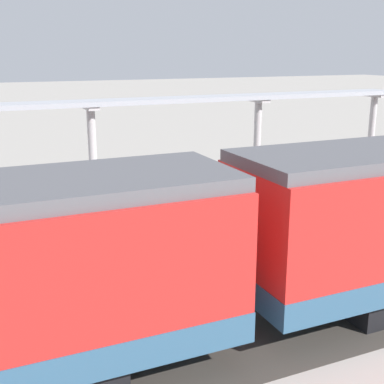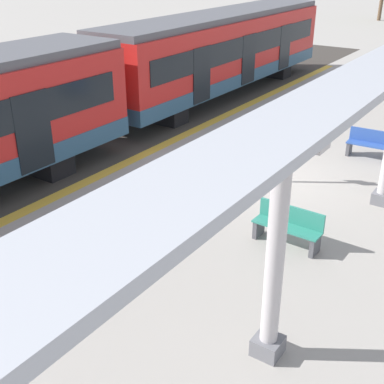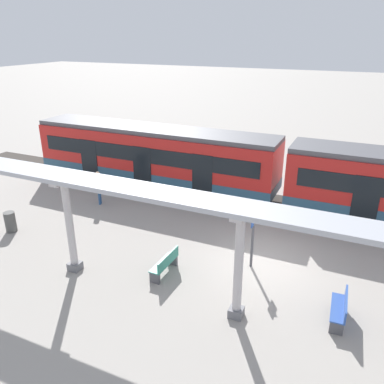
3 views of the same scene
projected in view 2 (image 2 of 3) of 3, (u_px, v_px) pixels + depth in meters
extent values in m
plane|color=#9D978F|center=(258.00, 174.00, 14.61)|extent=(176.00, 176.00, 0.00)
cube|color=gold|center=(156.00, 148.00, 16.49)|extent=(0.38, 31.35, 0.01)
cube|color=#38332D|center=(115.00, 138.00, 17.39)|extent=(3.20, 43.35, 0.01)
cube|color=black|center=(34.00, 132.00, 12.76)|extent=(0.04, 1.10, 2.00)
cube|color=black|center=(37.00, 159.00, 14.77)|extent=(2.21, 0.90, 0.64)
cube|color=red|center=(222.00, 50.00, 21.76)|extent=(2.60, 14.26, 2.60)
cube|color=#2B4F6C|center=(221.00, 74.00, 22.20)|extent=(2.63, 14.28, 0.55)
cube|color=#515156|center=(223.00, 15.00, 21.14)|extent=(2.39, 14.26, 0.24)
cube|color=black|center=(249.00, 45.00, 20.96)|extent=(0.03, 13.12, 0.84)
cube|color=black|center=(202.00, 75.00, 18.53)|extent=(0.04, 1.10, 2.00)
cube|color=black|center=(249.00, 59.00, 21.20)|extent=(0.04, 1.10, 2.00)
cube|color=black|center=(285.00, 47.00, 23.86)|extent=(0.04, 1.10, 2.00)
cube|color=black|center=(267.00, 69.00, 25.86)|extent=(2.21, 0.90, 0.64)
cube|color=black|center=(158.00, 112.00, 19.05)|extent=(2.21, 0.90, 0.64)
cube|color=slate|center=(268.00, 346.00, 8.08)|extent=(0.44, 0.44, 0.30)
cylinder|color=#B8B2B3|center=(276.00, 250.00, 7.31)|extent=(0.28, 0.28, 3.26)
cube|color=#B8B2B3|center=(285.00, 139.00, 6.58)|extent=(1.10, 0.36, 0.12)
cube|color=slate|center=(382.00, 198.00, 12.86)|extent=(0.44, 0.44, 0.30)
cube|color=#2B7F6D|center=(287.00, 227.00, 10.93)|extent=(1.51, 0.48, 0.04)
cube|color=#2B7F6D|center=(291.00, 215.00, 10.98)|extent=(1.50, 0.10, 0.40)
cube|color=#4C4C51|center=(315.00, 246.00, 10.68)|extent=(0.11, 0.40, 0.42)
cube|color=#4C4C51|center=(259.00, 227.00, 11.38)|extent=(0.11, 0.40, 0.42)
cube|color=#2D509E|center=(372.00, 145.00, 15.51)|extent=(1.52, 0.51, 0.04)
cube|color=#2D509E|center=(375.00, 136.00, 15.56)|extent=(1.50, 0.13, 0.40)
cube|color=#4C4C51|center=(349.00, 148.00, 15.92)|extent=(0.12, 0.40, 0.42)
cylinder|color=#4C4C51|center=(271.00, 144.00, 13.67)|extent=(0.10, 0.10, 2.20)
cube|color=#284C9E|center=(273.00, 114.00, 13.30)|extent=(0.56, 0.04, 0.36)
cylinder|color=brown|center=(381.00, 3.00, 45.46)|extent=(0.32, 0.32, 3.05)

